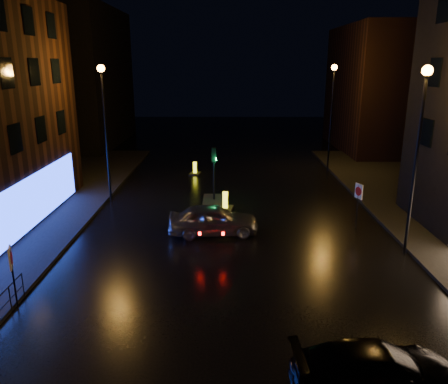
{
  "coord_description": "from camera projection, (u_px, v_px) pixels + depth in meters",
  "views": [
    {
      "loc": [
        -0.43,
        -12.56,
        8.41
      ],
      "look_at": [
        -0.53,
        6.51,
        2.8
      ],
      "focal_mm": 35.0,
      "sensor_mm": 36.0,
      "label": 1
    }
  ],
  "objects": [
    {
      "name": "silver_hatchback",
      "position": [
        213.0,
        220.0,
        22.24
      ],
      "size": [
        4.69,
        2.18,
        1.55
      ],
      "primitive_type": "imported",
      "rotation": [
        0.0,
        0.0,
        1.65
      ],
      "color": "#AEB2B7",
      "rests_on": "ground"
    },
    {
      "name": "bollard_far",
      "position": [
        195.0,
        171.0,
        34.59
      ],
      "size": [
        0.93,
        1.23,
        0.98
      ],
      "rotation": [
        0.0,
        0.0,
        -0.18
      ],
      "color": "black",
      "rests_on": "ground"
    },
    {
      "name": "building_far_left",
      "position": [
        79.0,
        78.0,
        46.09
      ],
      "size": [
        8.0,
        16.0,
        14.0
      ],
      "primitive_type": "cube",
      "color": "black",
      "rests_on": "ground"
    },
    {
      "name": "street_lamp_rnear",
      "position": [
        419.0,
        133.0,
        18.57
      ],
      "size": [
        0.44,
        0.44,
        8.37
      ],
      "color": "black",
      "rests_on": "ground"
    },
    {
      "name": "bollard_near",
      "position": [
        225.0,
        206.0,
        26.15
      ],
      "size": [
        1.04,
        1.38,
        1.1
      ],
      "rotation": [
        0.0,
        0.0,
        -0.16
      ],
      "color": "black",
      "rests_on": "ground"
    },
    {
      "name": "street_lamp_lfar",
      "position": [
        104.0,
        113.0,
        26.32
      ],
      "size": [
        0.44,
        0.44,
        8.37
      ],
      "color": "black",
      "rests_on": "ground"
    },
    {
      "name": "building_far_right",
      "position": [
        381.0,
        89.0,
        43.35
      ],
      "size": [
        8.0,
        14.0,
        12.0
      ],
      "primitive_type": "cube",
      "color": "black",
      "rests_on": "ground"
    },
    {
      "name": "road_sign_right",
      "position": [
        358.0,
        195.0,
        22.81
      ],
      "size": [
        0.26,
        0.57,
        2.43
      ],
      "rotation": [
        0.0,
        0.0,
        3.51
      ],
      "color": "black",
      "rests_on": "ground"
    },
    {
      "name": "road_sign_left",
      "position": [
        11.0,
        263.0,
        15.14
      ],
      "size": [
        0.25,
        0.55,
        2.35
      ],
      "rotation": [
        0.0,
        0.0,
        0.36
      ],
      "color": "black",
      "rests_on": "ground"
    },
    {
      "name": "street_lamp_rfar",
      "position": [
        332.0,
        102.0,
        33.91
      ],
      "size": [
        0.44,
        0.44,
        8.37
      ],
      "color": "black",
      "rests_on": "ground"
    },
    {
      "name": "traffic_signal",
      "position": [
        214.0,
        193.0,
        27.71
      ],
      "size": [
        1.4,
        2.4,
        3.45
      ],
      "color": "black",
      "rests_on": "ground"
    },
    {
      "name": "ground",
      "position": [
        239.0,
        329.0,
        14.42
      ],
      "size": [
        120.0,
        120.0,
        0.0
      ],
      "primitive_type": "plane",
      "color": "black",
      "rests_on": "ground"
    },
    {
      "name": "dark_sedan",
      "position": [
        377.0,
        369.0,
        11.52
      ],
      "size": [
        4.66,
        2.16,
        1.32
      ],
      "primitive_type": "imported",
      "rotation": [
        0.0,
        0.0,
        1.64
      ],
      "color": "black",
      "rests_on": "ground"
    }
  ]
}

